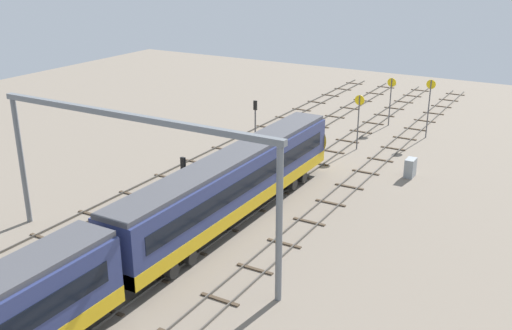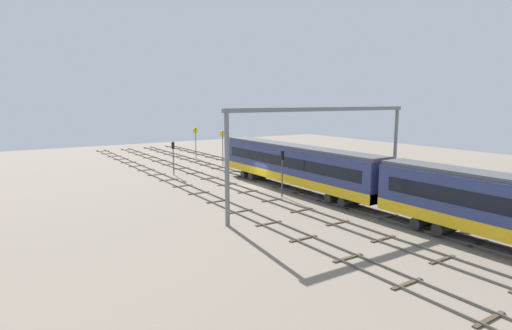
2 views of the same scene
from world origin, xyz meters
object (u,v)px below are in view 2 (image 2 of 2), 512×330
at_px(speed_sign_mid_trackside, 196,138).
at_px(speed_sign_far_trackside, 223,143).
at_px(speed_sign_near_foreground, 227,136).
at_px(signal_light_trackside_departure, 173,153).
at_px(signal_light_trackside_approach, 282,167).
at_px(overhead_gantry, 324,132).
at_px(relay_cabinet, 276,161).
at_px(train, 380,185).

bearing_deg(speed_sign_mid_trackside, speed_sign_far_trackside, 179.99).
bearing_deg(speed_sign_near_foreground, signal_light_trackside_departure, 127.18).
xyz_separation_m(speed_sign_mid_trackside, signal_light_trackside_approach, (-30.61, 4.61, -0.32)).
distance_m(speed_sign_near_foreground, speed_sign_far_trackside, 8.52).
height_order(overhead_gantry, speed_sign_mid_trackside, overhead_gantry).
xyz_separation_m(signal_light_trackside_departure, relay_cabinet, (-1.20, -15.68, -2.07)).
height_order(speed_sign_mid_trackside, signal_light_trackside_departure, speed_sign_mid_trackside).
xyz_separation_m(speed_sign_near_foreground, speed_sign_far_trackside, (-7.09, 4.71, -0.36)).
distance_m(speed_sign_near_foreground, signal_light_trackside_approach, 29.67).
height_order(signal_light_trackside_approach, signal_light_trackside_departure, signal_light_trackside_approach).
distance_m(speed_sign_far_trackside, relay_cabinet, 8.41).
bearing_deg(relay_cabinet, speed_sign_far_trackside, 54.35).
bearing_deg(speed_sign_far_trackside, speed_sign_mid_trackside, -0.01).
height_order(speed_sign_far_trackside, signal_light_trackside_approach, speed_sign_far_trackside).
relative_size(speed_sign_mid_trackside, speed_sign_far_trackside, 0.99).
bearing_deg(speed_sign_near_foreground, overhead_gantry, 165.24).
relative_size(speed_sign_far_trackside, signal_light_trackside_departure, 1.21).
relative_size(overhead_gantry, speed_sign_far_trackside, 3.85).
bearing_deg(train, signal_light_trackside_approach, 16.26).
xyz_separation_m(speed_sign_mid_trackside, relay_cabinet, (-14.19, -6.48, -2.60)).
height_order(speed_sign_near_foreground, speed_sign_far_trackside, speed_sign_near_foreground).
height_order(speed_sign_near_foreground, speed_sign_mid_trackside, speed_sign_near_foreground).
xyz_separation_m(speed_sign_near_foreground, relay_cabinet, (-11.74, -1.78, -3.01)).
xyz_separation_m(speed_sign_near_foreground, speed_sign_mid_trackside, (2.45, 4.71, -0.41)).
distance_m(train, signal_light_trackside_departure, 28.61).
bearing_deg(speed_sign_far_trackside, signal_light_trackside_approach, 167.65).
bearing_deg(overhead_gantry, train, -151.08).
bearing_deg(signal_light_trackside_departure, speed_sign_mid_trackside, -35.28).
height_order(overhead_gantry, relay_cabinet, overhead_gantry).
distance_m(train, overhead_gantry, 6.65).
bearing_deg(overhead_gantry, signal_light_trackside_approach, 4.59).
distance_m(train, speed_sign_mid_trackside, 40.65).
distance_m(speed_sign_near_foreground, relay_cabinet, 12.25).
bearing_deg(signal_light_trackside_departure, signal_light_trackside_approach, -165.43).
height_order(speed_sign_near_foreground, signal_light_trackside_departure, speed_sign_near_foreground).
bearing_deg(relay_cabinet, speed_sign_mid_trackside, 24.54).
bearing_deg(overhead_gantry, relay_cabinet, -25.89).
distance_m(overhead_gantry, relay_cabinet, 25.15).
bearing_deg(train, relay_cabinet, -17.21).
height_order(speed_sign_mid_trackside, signal_light_trackside_approach, speed_sign_mid_trackside).
relative_size(overhead_gantry, relay_cabinet, 12.87).
bearing_deg(signal_light_trackside_departure, speed_sign_near_foreground, -52.82).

